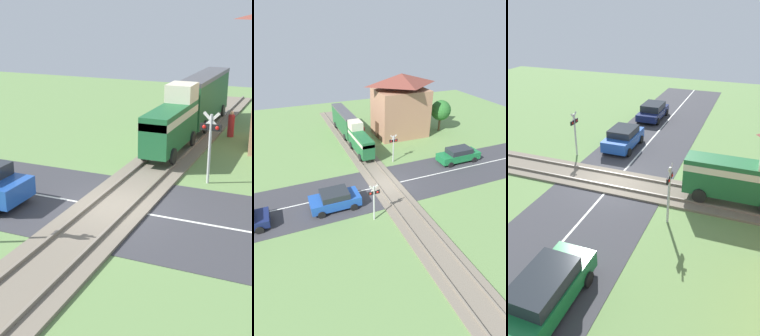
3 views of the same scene
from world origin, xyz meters
The scene contains 11 objects.
ground_plane centered at (0.00, 0.00, 0.00)m, with size 60.00×60.00×0.00m, color #66894C.
road_surface centered at (0.00, 0.00, 0.01)m, with size 48.00×6.40×0.02m.
track_bed centered at (0.00, 0.00, 0.07)m, with size 2.80×48.00×0.24m.
train centered at (0.00, 10.96, 1.87)m, with size 1.58×13.15×3.18m.
car_near_crossing centered at (-4.99, -1.44, 0.81)m, with size 3.95×2.02×1.54m.
car_far_side centered at (9.09, 1.44, 0.82)m, with size 4.59×1.85×1.57m.
crossing_signal_west_approach centered at (-2.63, -4.01, 1.99)m, with size 0.90×0.18×3.11m.
crossing_signal_east_approach centered at (2.63, 4.01, 1.99)m, with size 0.90×0.18×3.11m.
station_building centered at (6.75, 10.94, 3.78)m, with size 6.86×5.20×7.77m.
pedestrian_by_station centered at (2.03, 11.95, 0.69)m, with size 0.37×0.37×1.51m.
tree_by_station centered at (12.43, 10.15, 2.82)m, with size 2.66×2.66×4.16m.
Camera 2 is at (-8.10, -18.51, 13.10)m, focal length 28.00 mm.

